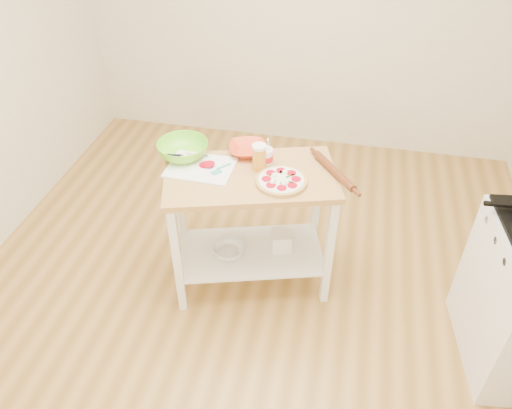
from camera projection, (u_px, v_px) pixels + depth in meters
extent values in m
cube|color=#B38542|center=(249.00, 310.00, 3.35)|extent=(4.00, 4.50, 0.02)
cube|color=beige|center=(306.00, 0.00, 4.23)|extent=(4.00, 0.02, 2.70)
cube|color=tan|center=(251.00, 177.00, 3.02)|extent=(1.16, 0.84, 0.04)
cube|color=white|center=(251.00, 252.00, 3.42)|extent=(1.07, 0.76, 0.02)
cube|color=white|center=(177.00, 262.00, 3.09)|extent=(0.06, 0.06, 0.86)
cube|color=white|center=(180.00, 213.00, 3.46)|extent=(0.06, 0.06, 0.86)
cube|color=white|center=(329.00, 254.00, 3.15)|extent=(0.06, 0.06, 0.86)
cube|color=white|center=(316.00, 206.00, 3.52)|extent=(0.06, 0.06, 0.86)
cube|color=black|center=(499.00, 205.00, 2.66)|extent=(0.16, 0.03, 0.02)
cylinder|color=tan|center=(281.00, 182.00, 2.94)|extent=(0.31, 0.31, 0.02)
cylinder|color=tan|center=(281.00, 180.00, 2.93)|extent=(0.31, 0.31, 0.01)
cylinder|color=white|center=(281.00, 180.00, 2.93)|extent=(0.27, 0.27, 0.01)
cylinder|color=#AD061B|center=(291.00, 173.00, 2.97)|extent=(0.06, 0.06, 0.01)
cylinder|color=#AD061B|center=(281.00, 171.00, 2.99)|extent=(0.06, 0.06, 0.01)
cylinder|color=#AD061B|center=(271.00, 173.00, 2.97)|extent=(0.06, 0.06, 0.01)
cylinder|color=#AD061B|center=(266.00, 179.00, 2.93)|extent=(0.06, 0.06, 0.01)
cylinder|color=#AD061B|center=(271.00, 185.00, 2.88)|extent=(0.06, 0.06, 0.01)
cylinder|color=#AD061B|center=(282.00, 188.00, 2.86)|extent=(0.06, 0.06, 0.01)
cylinder|color=#AD061B|center=(292.00, 185.00, 2.88)|extent=(0.06, 0.06, 0.01)
cylinder|color=#AD061B|center=(296.00, 179.00, 2.92)|extent=(0.06, 0.06, 0.01)
sphere|color=white|center=(285.00, 172.00, 2.98)|extent=(0.04, 0.04, 0.04)
sphere|color=white|center=(274.00, 176.00, 2.95)|extent=(0.04, 0.04, 0.04)
sphere|color=white|center=(273.00, 183.00, 2.90)|extent=(0.04, 0.04, 0.04)
sphere|color=white|center=(284.00, 184.00, 2.89)|extent=(0.04, 0.04, 0.04)
plane|color=#1F6418|center=(288.00, 176.00, 2.94)|extent=(0.04, 0.04, 0.00)
plane|color=#1F6418|center=(281.00, 172.00, 2.98)|extent=(0.03, 0.03, 0.00)
plane|color=#1F6418|center=(272.00, 175.00, 2.95)|extent=(0.03, 0.03, 0.00)
plane|color=#1F6418|center=(274.00, 181.00, 2.90)|extent=(0.04, 0.04, 0.00)
plane|color=#1F6418|center=(282.00, 183.00, 2.89)|extent=(0.03, 0.03, 0.00)
plane|color=#1F6418|center=(291.00, 182.00, 2.90)|extent=(0.03, 0.03, 0.00)
plane|color=#1F6418|center=(292.00, 175.00, 2.95)|extent=(0.04, 0.04, 0.00)
cube|color=white|center=(201.00, 168.00, 3.06)|extent=(0.41, 0.31, 0.01)
cube|color=#F4EACC|center=(186.00, 156.00, 3.12)|extent=(0.02, 0.02, 0.02)
cube|color=#F4EACC|center=(191.00, 157.00, 3.11)|extent=(0.02, 0.02, 0.02)
cube|color=#F4EACC|center=(196.00, 158.00, 3.11)|extent=(0.02, 0.02, 0.02)
cube|color=#F4EACC|center=(188.00, 153.00, 3.15)|extent=(0.02, 0.02, 0.02)
cube|color=#F4EACC|center=(193.00, 154.00, 3.14)|extent=(0.02, 0.02, 0.02)
cube|color=#F4EACC|center=(198.00, 155.00, 3.13)|extent=(0.02, 0.02, 0.02)
cylinder|color=#AD061B|center=(205.00, 165.00, 3.06)|extent=(0.07, 0.07, 0.01)
cylinder|color=#AD061B|center=(207.00, 164.00, 3.06)|extent=(0.07, 0.07, 0.01)
cylinder|color=#AD061B|center=(209.00, 164.00, 3.05)|extent=(0.07, 0.07, 0.01)
cube|color=teal|center=(216.00, 172.00, 3.00)|extent=(0.07, 0.07, 0.01)
cylinder|color=teal|center=(224.00, 166.00, 3.05)|extent=(0.08, 0.08, 0.01)
cube|color=silver|center=(194.00, 156.00, 3.15)|extent=(0.18, 0.05, 0.00)
cube|color=black|center=(173.00, 156.00, 3.14)|extent=(0.10, 0.04, 0.01)
imported|color=#D84421|center=(248.00, 149.00, 3.18)|extent=(0.29, 0.29, 0.06)
imported|color=#6ED427|center=(183.00, 150.00, 3.13)|extent=(0.42, 0.42, 0.10)
cylinder|color=orange|center=(259.00, 159.00, 3.01)|extent=(0.08, 0.08, 0.15)
cylinder|color=white|center=(259.00, 147.00, 2.95)|extent=(0.09, 0.09, 0.02)
cylinder|color=white|center=(265.00, 157.00, 3.05)|extent=(0.09, 0.09, 0.11)
cylinder|color=red|center=(265.00, 157.00, 3.05)|extent=(0.10, 0.10, 0.04)
cylinder|color=silver|center=(269.00, 145.00, 3.00)|extent=(0.01, 0.06, 0.12)
cylinder|color=#602E16|center=(334.00, 171.00, 3.00)|extent=(0.29, 0.36, 0.05)
imported|color=silver|center=(229.00, 250.00, 3.37)|extent=(0.31, 0.31, 0.07)
cube|color=white|center=(281.00, 240.00, 3.40)|extent=(0.16, 0.16, 0.13)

